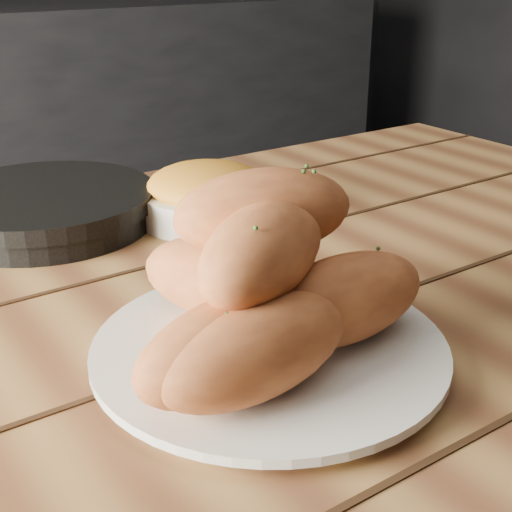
{
  "coord_description": "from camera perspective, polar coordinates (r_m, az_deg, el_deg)",
  "views": [
    {
      "loc": [
        -0.67,
        -0.79,
        1.07
      ],
      "look_at": [
        -0.37,
        -0.35,
        0.84
      ],
      "focal_mm": 50.0,
      "sensor_mm": 36.0,
      "label": 1
    }
  ],
  "objects": [
    {
      "name": "counter",
      "position": [
        2.65,
        -19.09,
        8.56
      ],
      "size": [
        2.8,
        0.6,
        0.9
      ],
      "primitive_type": "cube",
      "color": "black",
      "rests_on": "ground"
    },
    {
      "name": "table",
      "position": [
        0.74,
        -7.19,
        -10.92
      ],
      "size": [
        1.6,
        0.86,
        0.75
      ],
      "color": "olive",
      "rests_on": "ground"
    },
    {
      "name": "plate",
      "position": [
        0.6,
        1.08,
        -7.63
      ],
      "size": [
        0.3,
        0.3,
        0.02
      ],
      "color": "silver",
      "rests_on": "table"
    },
    {
      "name": "bread_rolls",
      "position": [
        0.56,
        0.65,
        -2.64
      ],
      "size": [
        0.29,
        0.25,
        0.14
      ],
      "color": "#CA6D38",
      "rests_on": "plate"
    },
    {
      "name": "skillet",
      "position": [
        0.93,
        -16.42,
        3.76
      ],
      "size": [
        0.4,
        0.28,
        0.05
      ],
      "color": "black",
      "rests_on": "table"
    },
    {
      "name": "bowl",
      "position": [
        0.92,
        -3.9,
        4.95
      ],
      "size": [
        0.18,
        0.18,
        0.07
      ],
      "color": "white",
      "rests_on": "table"
    }
  ]
}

